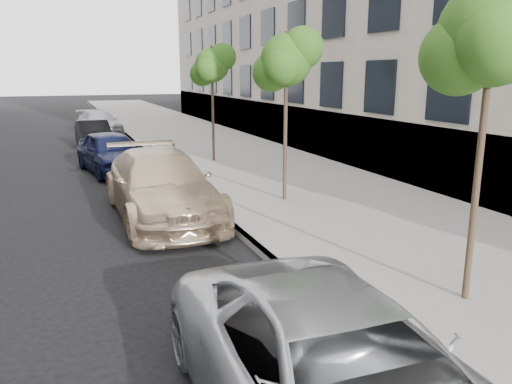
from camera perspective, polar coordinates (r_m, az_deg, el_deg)
sidewalk at (r=28.78m, az=-8.28°, el=6.60°), size 6.40×72.00×0.14m
curb at (r=28.23m, az=-14.49°, el=6.18°), size 0.15×72.00×0.14m
tree_near at (r=7.69m, az=25.58°, el=16.13°), size 1.77×1.57×4.72m
tree_mid at (r=13.04m, az=3.59°, el=14.81°), size 1.68×1.48×4.45m
tree_far at (r=19.13m, az=-4.98°, el=14.22°), size 1.63×1.43×4.38m
minivan at (r=4.94m, az=9.65°, el=-20.53°), size 2.51×5.17×1.42m
suv at (r=12.29m, az=-10.78°, el=0.76°), size 2.32×5.53×1.60m
sedan_blue at (r=18.33m, az=-16.26°, el=4.40°), size 2.38×4.50×1.46m
sedan_black at (r=24.77m, az=-18.04°, el=6.31°), size 1.60×3.95×1.28m
sedan_rear at (r=30.08m, az=-17.50°, el=7.55°), size 2.54×4.81×1.33m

